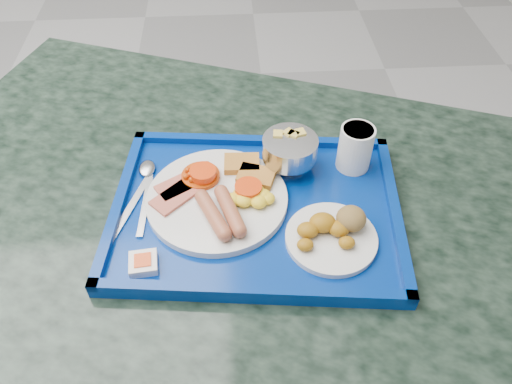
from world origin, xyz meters
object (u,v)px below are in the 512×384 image
bread_plate (333,232)px  juice_cup (355,147)px  fruit_bowl (290,149)px  main_plate (222,196)px  tray (256,210)px  table (233,278)px

bread_plate → juice_cup: juice_cup is taller
juice_cup → bread_plate: bearing=-111.5°
bread_plate → fruit_bowl: (-0.05, 0.17, 0.03)m
main_plate → fruit_bowl: 0.15m
tray → juice_cup: 0.22m
tray → bread_plate: bearing=-31.5°
main_plate → bread_plate: (0.18, -0.09, 0.00)m
tray → main_plate: 0.06m
table → fruit_bowl: size_ratio=15.08×
table → tray: tray is taller
main_plate → juice_cup: 0.26m
tray → juice_cup: juice_cup is taller
table → main_plate: 0.24m
tray → bread_plate: 0.14m
tray → fruit_bowl: 0.13m
main_plate → bread_plate: size_ratio=1.64×
main_plate → table: bearing=-41.4°
table → juice_cup: bearing=20.1°
table → tray: 0.22m
table → tray: bearing=-12.2°
juice_cup → table: bearing=-159.9°
table → tray: (0.05, -0.01, 0.22)m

